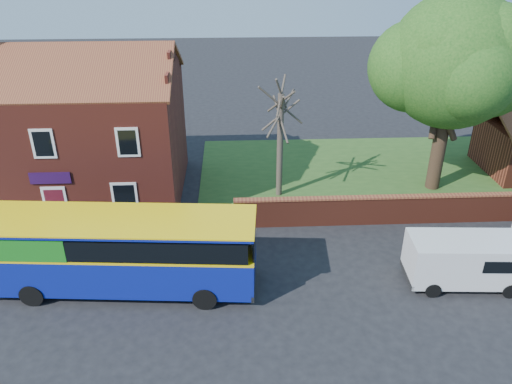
{
  "coord_description": "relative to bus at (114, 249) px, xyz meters",
  "views": [
    {
      "loc": [
        2.07,
        -15.11,
        13.5
      ],
      "look_at": [
        3.04,
        5.0,
        3.04
      ],
      "focal_mm": 35.0,
      "sensor_mm": 36.0,
      "label": 1
    }
  ],
  "objects": [
    {
      "name": "ground",
      "position": [
        2.98,
        -2.35,
        -1.9
      ],
      "size": [
        120.0,
        120.0,
        0.0
      ],
      "primitive_type": "plane",
      "color": "black",
      "rests_on": "ground"
    },
    {
      "name": "pavement",
      "position": [
        -4.02,
        3.4,
        -1.84
      ],
      "size": [
        18.0,
        3.5,
        0.12
      ],
      "primitive_type": "cube",
      "color": "gray",
      "rests_on": "ground"
    },
    {
      "name": "kerb",
      "position": [
        -4.02,
        1.65,
        -1.83
      ],
      "size": [
        18.0,
        0.15,
        0.14
      ],
      "primitive_type": "cube",
      "color": "slate",
      "rests_on": "ground"
    },
    {
      "name": "grass_strip",
      "position": [
        15.98,
        10.65,
        -1.88
      ],
      "size": [
        26.0,
        12.0,
        0.04
      ],
      "primitive_type": "cube",
      "color": "#426B28",
      "rests_on": "ground"
    },
    {
      "name": "shop_building",
      "position": [
        -4.05,
        9.15,
        1.51
      ],
      "size": [
        12.3,
        8.13,
        10.5
      ],
      "color": "maroon",
      "rests_on": "ground"
    },
    {
      "name": "boundary_wall",
      "position": [
        15.98,
        4.65,
        -1.09
      ],
      "size": [
        22.0,
        0.38,
        1.6
      ],
      "color": "maroon",
      "rests_on": "ground"
    },
    {
      "name": "bus",
      "position": [
        0.0,
        0.0,
        0.0
      ],
      "size": [
        11.2,
        3.64,
        3.35
      ],
      "rotation": [
        0.0,
        0.0,
        -0.08
      ],
      "color": "navy",
      "rests_on": "ground"
    },
    {
      "name": "van_near",
      "position": [
        14.87,
        -0.49,
        -0.67
      ],
      "size": [
        5.11,
        2.33,
        2.19
      ],
      "rotation": [
        0.0,
        0.0,
        -0.06
      ],
      "color": "silver",
      "rests_on": "ground"
    },
    {
      "name": "large_tree",
      "position": [
        16.93,
        8.81,
        5.36
      ],
      "size": [
        9.1,
        7.2,
        11.1
      ],
      "color": "black",
      "rests_on": "ground"
    },
    {
      "name": "bare_tree",
      "position": [
        7.62,
        8.1,
        1.47
      ],
      "size": [
        2.46,
        2.93,
        6.56
      ],
      "color": "#4C4238",
      "rests_on": "ground"
    }
  ]
}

